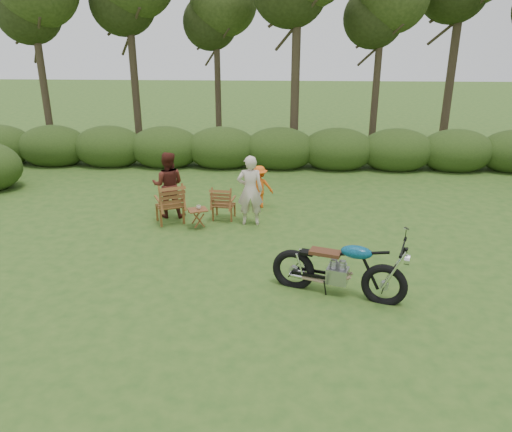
{
  "coord_description": "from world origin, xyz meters",
  "views": [
    {
      "loc": [
        0.07,
        -7.96,
        4.53
      ],
      "look_at": [
        -0.44,
        1.69,
        0.9
      ],
      "focal_mm": 35.0,
      "sensor_mm": 36.0,
      "label": 1
    }
  ],
  "objects_px": {
    "adult_a": "(250,224)",
    "adult_b": "(170,216)",
    "lawn_chair_left": "(171,222)",
    "side_table": "(198,218)",
    "cup": "(199,207)",
    "child": "(259,207)",
    "motorcycle": "(336,294)",
    "lawn_chair_right": "(224,218)"
  },
  "relations": [
    {
      "from": "cup",
      "to": "side_table",
      "type": "bearing_deg",
      "value": -136.65
    },
    {
      "from": "motorcycle",
      "to": "adult_a",
      "type": "relative_size",
      "value": 1.34
    },
    {
      "from": "adult_a",
      "to": "adult_b",
      "type": "bearing_deg",
      "value": -15.35
    },
    {
      "from": "motorcycle",
      "to": "cup",
      "type": "xyz_separation_m",
      "value": [
        -3.01,
        3.09,
        0.52
      ]
    },
    {
      "from": "lawn_chair_left",
      "to": "adult_b",
      "type": "bearing_deg",
      "value": -101.39
    },
    {
      "from": "motorcycle",
      "to": "lawn_chair_right",
      "type": "distance_m",
      "value": 4.48
    },
    {
      "from": "lawn_chair_right",
      "to": "lawn_chair_left",
      "type": "relative_size",
      "value": 0.84
    },
    {
      "from": "cup",
      "to": "adult_a",
      "type": "bearing_deg",
      "value": 14.11
    },
    {
      "from": "lawn_chair_right",
      "to": "side_table",
      "type": "relative_size",
      "value": 1.82
    },
    {
      "from": "adult_a",
      "to": "child",
      "type": "xyz_separation_m",
      "value": [
        0.17,
        1.26,
        0.0
      ]
    },
    {
      "from": "motorcycle",
      "to": "lawn_chair_right",
      "type": "relative_size",
      "value": 2.67
    },
    {
      "from": "motorcycle",
      "to": "cup",
      "type": "distance_m",
      "value": 4.35
    },
    {
      "from": "side_table",
      "to": "adult_b",
      "type": "xyz_separation_m",
      "value": [
        -0.86,
        0.76,
        -0.24
      ]
    },
    {
      "from": "motorcycle",
      "to": "lawn_chair_left",
      "type": "bearing_deg",
      "value": 156.31
    },
    {
      "from": "cup",
      "to": "child",
      "type": "xyz_separation_m",
      "value": [
        1.39,
        1.56,
        -0.52
      ]
    },
    {
      "from": "cup",
      "to": "child",
      "type": "bearing_deg",
      "value": 48.4
    },
    {
      "from": "lawn_chair_left",
      "to": "motorcycle",
      "type": "bearing_deg",
      "value": 112.72
    },
    {
      "from": "adult_a",
      "to": "side_table",
      "type": "bearing_deg",
      "value": 11.08
    },
    {
      "from": "side_table",
      "to": "cup",
      "type": "relative_size",
      "value": 4.25
    },
    {
      "from": "motorcycle",
      "to": "lawn_chair_left",
      "type": "height_order",
      "value": "motorcycle"
    },
    {
      "from": "cup",
      "to": "motorcycle",
      "type": "bearing_deg",
      "value": -45.73
    },
    {
      "from": "adult_a",
      "to": "adult_b",
      "type": "distance_m",
      "value": 2.15
    },
    {
      "from": "lawn_chair_left",
      "to": "adult_b",
      "type": "relative_size",
      "value": 0.62
    },
    {
      "from": "side_table",
      "to": "child",
      "type": "height_order",
      "value": "child"
    },
    {
      "from": "child",
      "to": "adult_b",
      "type": "bearing_deg",
      "value": 11.9
    },
    {
      "from": "lawn_chair_left",
      "to": "adult_a",
      "type": "bearing_deg",
      "value": 154.26
    },
    {
      "from": "cup",
      "to": "adult_a",
      "type": "distance_m",
      "value": 1.36
    },
    {
      "from": "side_table",
      "to": "adult_b",
      "type": "height_order",
      "value": "adult_b"
    },
    {
      "from": "motorcycle",
      "to": "adult_b",
      "type": "xyz_separation_m",
      "value": [
        -3.89,
        3.83,
        0.0
      ]
    },
    {
      "from": "lawn_chair_right",
      "to": "lawn_chair_left",
      "type": "xyz_separation_m",
      "value": [
        -1.31,
        -0.32,
        0.0
      ]
    },
    {
      "from": "lawn_chair_right",
      "to": "adult_b",
      "type": "xyz_separation_m",
      "value": [
        -1.41,
        0.1,
        0.0
      ]
    },
    {
      "from": "lawn_chair_right",
      "to": "adult_b",
      "type": "height_order",
      "value": "adult_b"
    },
    {
      "from": "lawn_chair_right",
      "to": "cup",
      "type": "bearing_deg",
      "value": 57.05
    },
    {
      "from": "cup",
      "to": "lawn_chair_right",
      "type": "bearing_deg",
      "value": 50.29
    },
    {
      "from": "cup",
      "to": "child",
      "type": "distance_m",
      "value": 2.16
    },
    {
      "from": "cup",
      "to": "adult_b",
      "type": "distance_m",
      "value": 1.26
    },
    {
      "from": "adult_a",
      "to": "motorcycle",
      "type": "bearing_deg",
      "value": 114.11
    },
    {
      "from": "adult_b",
      "to": "lawn_chair_left",
      "type": "bearing_deg",
      "value": 100.96
    },
    {
      "from": "lawn_chair_left",
      "to": "cup",
      "type": "distance_m",
      "value": 0.99
    },
    {
      "from": "lawn_chair_left",
      "to": "side_table",
      "type": "distance_m",
      "value": 0.86
    },
    {
      "from": "side_table",
      "to": "cup",
      "type": "distance_m",
      "value": 0.29
    },
    {
      "from": "child",
      "to": "motorcycle",
      "type": "bearing_deg",
      "value": 101.17
    }
  ]
}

